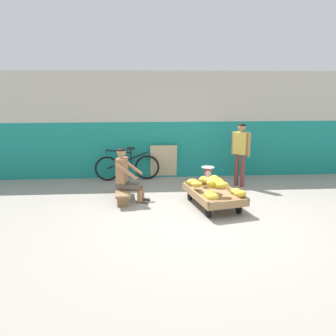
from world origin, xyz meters
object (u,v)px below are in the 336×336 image
Objects in this scene: shopping_bag at (216,194)px; vendor_seated at (126,175)px; banana_cart at (213,195)px; customer_adult at (241,148)px; weighing_scale at (208,173)px; plastic_crate at (207,186)px; low_bench at (123,191)px; sign_board at (164,161)px; bicycle_near_left at (127,167)px.

vendor_seated is at bearing 179.17° from shopping_bag.
customer_adult reaches higher than banana_cart.
customer_adult is at bearing 56.31° from banana_cart.
vendor_seated is 0.75× the size of customer_adult.
weighing_scale is at bearing 14.93° from vendor_seated.
customer_adult reaches higher than vendor_seated.
plastic_crate is 1.24m from customer_adult.
low_bench is 0.73× the size of customer_adult.
customer_adult reaches higher than sign_board.
customer_adult is (0.85, 0.40, 0.50)m from weighing_scale.
sign_board is (0.98, 1.76, 0.24)m from low_bench.
sign_board is (-0.94, 1.29, -0.01)m from weighing_scale.
customer_adult is at bearing 50.24° from shopping_bag.
bicycle_near_left is (-0.06, 1.61, -0.21)m from vendor_seated.
customer_adult is (2.68, 0.89, 0.38)m from vendor_seated.
plastic_crate is at bearing 86.44° from banana_cart.
weighing_scale is 0.20× the size of customer_adult.
vendor_seated reaches higher than plastic_crate.
vendor_seated is 1.90m from weighing_scale.
weighing_scale reaches higher than low_bench.
low_bench is 0.98× the size of vendor_seated.
weighing_scale is at bearing -30.84° from bicycle_near_left.
banana_cart is 2.44m from sign_board.
weighing_scale is 1.07m from customer_adult.
vendor_seated is 3.17× the size of plastic_crate.
plastic_crate is (0.06, 0.98, -0.09)m from banana_cart.
banana_cart is at bearing -93.56° from plastic_crate.
vendor_seated reaches higher than weighing_scale.
vendor_seated is 1.63m from bicycle_near_left.
plastic_crate is 2.21m from bicycle_near_left.
shopping_bag is (1.03, -1.81, -0.32)m from sign_board.
low_bench is (-1.85, 0.51, -0.04)m from banana_cart.
plastic_crate reaches higher than shopping_bag.
vendor_seated reaches higher than sign_board.
sign_board is 0.58× the size of customer_adult.
customer_adult is 6.38× the size of shopping_bag.
bicycle_near_left is at bearing 89.06° from low_bench.
bicycle_near_left is (-1.89, 1.13, -0.10)m from weighing_scale.
plastic_crate is 0.24× the size of customer_adult.
vendor_seated is 1.94m from plastic_crate.
weighing_scale is 0.34× the size of sign_board.
banana_cart is 4.41× the size of plastic_crate.
customer_adult is 1.45m from shopping_bag.
banana_cart is 1.04× the size of customer_adult.
shopping_bag is (0.15, 0.46, -0.12)m from banana_cart.
banana_cart is at bearing -123.69° from customer_adult.
low_bench is 3.73× the size of weighing_scale.
vendor_seated is 4.75× the size of shopping_bag.
weighing_scale is at bearing 13.67° from low_bench.
shopping_bag is at bearing -79.66° from plastic_crate.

